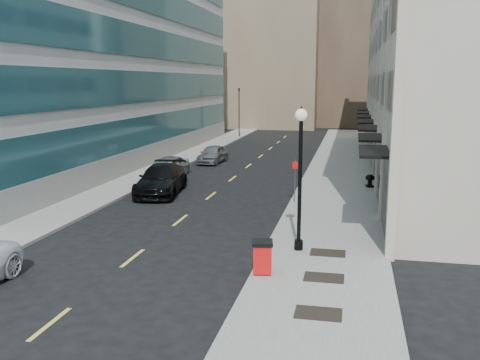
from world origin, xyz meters
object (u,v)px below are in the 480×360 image
at_px(traffic_signal, 239,91).
at_px(lamppost, 300,167).
at_px(car_silver_sedan, 168,166).
at_px(sign_post, 295,175).
at_px(trash_bin, 262,256).
at_px(car_grey_sedan, 213,154).
at_px(urn_planter, 370,179).
at_px(car_black_pickup, 161,180).

bearing_deg(traffic_signal, lamppost, -74.87).
height_order(car_silver_sedan, sign_post, sign_post).
bearing_deg(traffic_signal, trash_bin, -76.94).
relative_size(traffic_signal, car_grey_sedan, 1.55).
distance_m(traffic_signal, lamppost, 45.63).
height_order(car_grey_sedan, trash_bin, car_grey_sedan).
distance_m(trash_bin, lamppost, 4.22).
height_order(trash_bin, sign_post, sign_post).
distance_m(car_grey_sedan, lamppost, 25.13).
relative_size(traffic_signal, urn_planter, 8.48).
bearing_deg(sign_post, car_silver_sedan, 146.76).
xyz_separation_m(traffic_signal, car_silver_sedan, (0.70, -28.30, -4.94)).
xyz_separation_m(car_black_pickup, car_silver_sedan, (-1.60, 5.70, -0.11)).
distance_m(traffic_signal, car_grey_sedan, 21.68).
bearing_deg(car_grey_sedan, traffic_signal, 99.19).
relative_size(car_black_pickup, car_silver_sedan, 1.35).
xyz_separation_m(car_grey_sedan, lamppost, (9.73, -23.00, 2.83)).
xyz_separation_m(trash_bin, urn_planter, (4.20, 17.11, -0.14)).
relative_size(car_black_pickup, urn_planter, 7.45).
xyz_separation_m(car_silver_sedan, car_grey_sedan, (1.47, 7.30, -0.01)).
relative_size(lamppost, sign_post, 2.34).
height_order(car_black_pickup, sign_post, sign_post).
xyz_separation_m(sign_post, urn_planter, (4.30, 5.52, -1.11)).
xyz_separation_m(traffic_signal, car_black_pickup, (2.30, -34.00, -4.83)).
xyz_separation_m(car_black_pickup, trash_bin, (8.60, -13.00, -0.10)).
bearing_deg(sign_post, car_grey_sedan, 122.80).
bearing_deg(urn_planter, car_silver_sedan, 173.73).
relative_size(trash_bin, sign_post, 0.48).
distance_m(traffic_signal, car_silver_sedan, 28.74).
height_order(car_grey_sedan, lamppost, lamppost).
bearing_deg(car_black_pickup, trash_bin, -63.94).
relative_size(traffic_signal, trash_bin, 5.82).
height_order(car_silver_sedan, lamppost, lamppost).
distance_m(car_silver_sedan, lamppost, 19.49).
height_order(car_black_pickup, trash_bin, car_black_pickup).
bearing_deg(traffic_signal, car_silver_sedan, -88.58).
height_order(car_black_pickup, car_silver_sedan, car_black_pickup).
distance_m(car_black_pickup, lamppost, 14.12).
height_order(traffic_signal, car_grey_sedan, traffic_signal).
bearing_deg(car_black_pickup, car_silver_sedan, 98.25).
bearing_deg(trash_bin, urn_planter, 65.92).
height_order(car_black_pickup, lamppost, lamppost).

